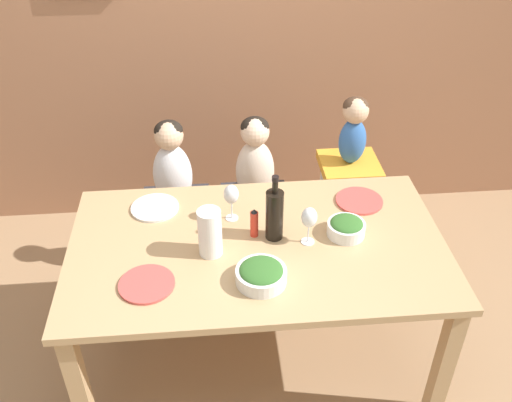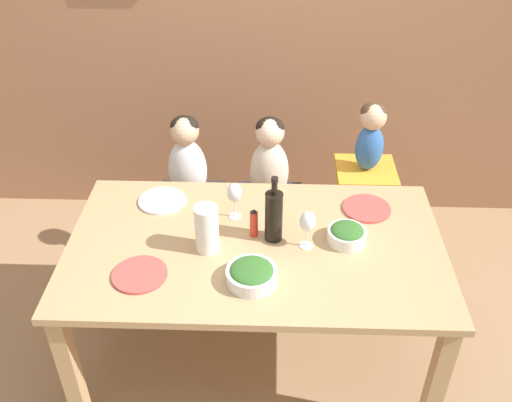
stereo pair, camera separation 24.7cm
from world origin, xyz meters
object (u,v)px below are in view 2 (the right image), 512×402
at_px(wine_bottle, 274,215).
at_px(paper_towel_roll, 207,229).
at_px(chair_far_center, 269,211).
at_px(person_baby_right, 371,133).
at_px(dinner_plate_back_right, 367,208).
at_px(chair_far_left, 191,209).
at_px(wine_glass_near, 308,222).
at_px(salad_bowl_large, 252,274).
at_px(person_child_left, 187,158).
at_px(dinner_plate_back_left, 162,201).
at_px(person_child_center, 269,160).
at_px(chair_right_highchair, 363,193).
at_px(wine_glass_far, 235,193).
at_px(salad_bowl_small, 347,234).
at_px(dinner_plate_front_left, 140,274).

distance_m(wine_bottle, paper_towel_roll, 0.30).
height_order(chair_far_center, paper_towel_roll, paper_towel_roll).
xyz_separation_m(person_baby_right, dinner_plate_back_right, (-0.06, -0.44, -0.17)).
relative_size(chair_far_left, wine_glass_near, 2.51).
height_order(chair_far_left, person_baby_right, person_baby_right).
bearing_deg(person_baby_right, wine_glass_near, -116.42).
bearing_deg(salad_bowl_large, person_child_left, 112.40).
height_order(chair_far_center, dinner_plate_back_left, dinner_plate_back_left).
height_order(person_child_left, salad_bowl_large, person_child_left).
relative_size(person_child_center, wine_bottle, 1.58).
distance_m(person_child_left, dinner_plate_back_right, 1.02).
relative_size(chair_right_highchair, wine_glass_far, 3.69).
height_order(chair_far_left, person_child_center, person_child_center).
bearing_deg(person_child_center, salad_bowl_small, -62.78).
relative_size(person_child_left, wine_glass_near, 2.77).
bearing_deg(wine_glass_far, chair_far_left, 119.91).
height_order(chair_far_center, wine_bottle, wine_bottle).
height_order(chair_far_center, wine_glass_near, wine_glass_near).
xyz_separation_m(chair_right_highchair, person_child_left, (-0.98, 0.00, 0.20)).
relative_size(chair_far_left, person_child_center, 0.91).
height_order(salad_bowl_small, dinner_plate_back_right, salad_bowl_small).
bearing_deg(chair_right_highchair, dinner_plate_front_left, -138.42).
bearing_deg(person_child_left, person_baby_right, 0.03).
bearing_deg(person_child_center, wine_glass_far, -106.55).
distance_m(person_child_left, salad_bowl_large, 1.03).
height_order(paper_towel_roll, dinner_plate_front_left, paper_towel_roll).
xyz_separation_m(chair_right_highchair, salad_bowl_small, (-0.18, -0.68, 0.25)).
height_order(chair_far_left, dinner_plate_front_left, dinner_plate_front_left).
height_order(wine_glass_far, dinner_plate_back_right, wine_glass_far).
xyz_separation_m(person_baby_right, dinner_plate_back_left, (-1.05, -0.41, -0.17)).
bearing_deg(salad_bowl_small, dinner_plate_back_left, 162.61).
relative_size(person_child_left, person_baby_right, 1.33).
xyz_separation_m(person_child_center, paper_towel_roll, (-0.26, -0.76, 0.11)).
bearing_deg(chair_far_center, person_baby_right, 0.17).
xyz_separation_m(chair_far_left, wine_glass_near, (0.62, -0.72, 0.48)).
bearing_deg(salad_bowl_large, wine_glass_near, 45.29).
bearing_deg(person_child_center, dinner_plate_back_right, -43.08).
height_order(chair_far_center, salad_bowl_small, salad_bowl_small).
bearing_deg(wine_bottle, dinner_plate_front_left, -154.34).
bearing_deg(wine_bottle, person_child_left, 125.50).
bearing_deg(dinner_plate_front_left, person_child_center, 60.82).
distance_m(chair_far_center, dinner_plate_back_right, 0.73).
height_order(person_baby_right, dinner_plate_back_left, person_baby_right).
relative_size(chair_far_center, dinner_plate_back_left, 2.03).
bearing_deg(chair_right_highchair, person_child_center, 179.88).
bearing_deg(dinner_plate_back_left, dinner_plate_back_right, -1.75).
bearing_deg(dinner_plate_front_left, chair_right_highchair, 41.58).
bearing_deg(chair_far_left, person_child_left, 90.00).
bearing_deg(chair_right_highchair, dinner_plate_back_right, -97.62).
height_order(paper_towel_roll, dinner_plate_back_right, paper_towel_roll).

